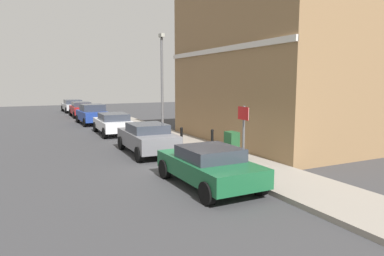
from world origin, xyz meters
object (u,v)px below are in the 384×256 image
object	(u,v)px
car_green	(209,165)
car_silver	(73,105)
bollard_near_cabinet	(212,140)
bollard_far_kerb	(182,138)
car_white	(113,123)
car_blue	(93,114)
car_grey	(147,138)
utility_cabinet	(232,147)
street_sign	(243,129)
lamppost	(162,81)
car_red	(81,109)

from	to	relation	value
car_green	car_silver	size ratio (longest dim) A/B	0.94
bollard_near_cabinet	bollard_far_kerb	xyz separation A→B (m)	(-0.92, 1.21, 0.00)
car_white	bollard_far_kerb	xyz separation A→B (m)	(1.42, -7.02, -0.00)
car_white	bollard_far_kerb	world-z (taller)	car_white
car_blue	car_grey	bearing A→B (deg)	178.82
utility_cabinet	bollard_far_kerb	bearing A→B (deg)	105.68
car_grey	bollard_far_kerb	xyz separation A→B (m)	(1.49, -0.48, -0.03)
car_white	car_silver	world-z (taller)	car_silver
utility_cabinet	bollard_near_cabinet	bearing A→B (deg)	86.67
car_grey	car_blue	distance (m)	12.43
car_green	street_sign	world-z (taller)	street_sign
street_sign	lamppost	xyz separation A→B (m)	(0.54, 8.71, 1.64)
car_green	lamppost	bearing A→B (deg)	-13.60
car_red	street_sign	bearing A→B (deg)	-175.39
car_blue	car_red	bearing A→B (deg)	-2.79
car_grey	utility_cabinet	size ratio (longest dim) A/B	3.55
car_red	utility_cabinet	distance (m)	22.17
car_white	street_sign	xyz separation A→B (m)	(1.53, -11.74, 0.95)
car_silver	bollard_near_cabinet	size ratio (longest dim) A/B	4.10
car_white	car_red	size ratio (longest dim) A/B	1.01
car_blue	bollard_far_kerb	xyz separation A→B (m)	(1.58, -12.91, -0.09)
car_green	street_sign	distance (m)	1.85
car_grey	car_red	xyz separation A→B (m)	(0.04, 18.64, 0.01)
lamppost	bollard_near_cabinet	bearing A→B (deg)	-87.03
car_grey	bollard_far_kerb	bearing A→B (deg)	-106.44
car_grey	utility_cabinet	world-z (taller)	car_grey
car_grey	car_white	xyz separation A→B (m)	(0.07, 6.55, -0.03)
lamppost	bollard_far_kerb	bearing A→B (deg)	-99.29
car_blue	car_silver	xyz separation A→B (m)	(0.14, 11.87, -0.08)
car_blue	bollard_far_kerb	distance (m)	13.00
car_silver	bollard_far_kerb	bearing A→B (deg)	-177.78
car_red	street_sign	distance (m)	23.90
car_green	car_red	bearing A→B (deg)	-0.67
lamppost	car_red	bearing A→B (deg)	97.92
car_grey	car_silver	bearing A→B (deg)	1.14
bollard_far_kerb	car_silver	bearing A→B (deg)	93.33
utility_cabinet	lamppost	xyz separation A→B (m)	(-0.17, 6.92, 2.62)
street_sign	car_red	bearing A→B (deg)	93.76
car_blue	bollard_far_kerb	size ratio (longest dim) A/B	3.89
utility_cabinet	lamppost	distance (m)	7.40
car_green	bollard_near_cabinet	size ratio (longest dim) A/B	3.86
bollard_near_cabinet	utility_cabinet	bearing A→B (deg)	-93.33
car_white	utility_cabinet	xyz separation A→B (m)	(2.24, -9.95, -0.03)
car_blue	utility_cabinet	world-z (taller)	car_blue
car_silver	utility_cabinet	distance (m)	27.80
car_green	utility_cabinet	bearing A→B (deg)	-46.96
car_blue	bollard_near_cabinet	xyz separation A→B (m)	(2.50, -14.12, -0.09)
car_red	bollard_far_kerb	world-z (taller)	car_red
car_red	bollard_near_cabinet	bearing A→B (deg)	-172.48
car_blue	car_green	bearing A→B (deg)	178.93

